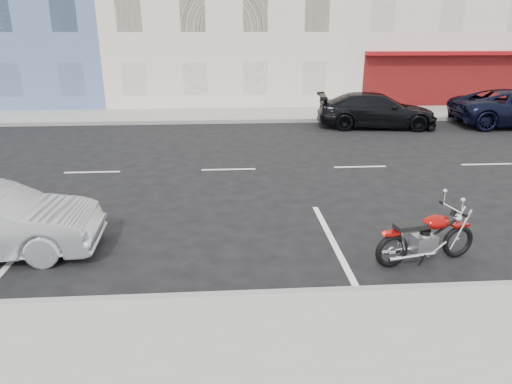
% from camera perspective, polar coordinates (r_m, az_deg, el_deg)
% --- Properties ---
extents(ground, '(120.00, 120.00, 0.00)m').
position_cam_1_polar(ground, '(13.82, 4.89, 2.99)').
color(ground, black).
rests_on(ground, ground).
extents(sidewalk_far, '(80.00, 3.40, 0.15)m').
position_cam_1_polar(sidewalk_far, '(22.31, -11.55, 9.34)').
color(sidewalk_far, gray).
rests_on(sidewalk_far, ground).
extents(curb_near, '(80.00, 0.12, 0.16)m').
position_cam_1_polar(curb_near, '(7.78, -26.00, -12.54)').
color(curb_near, gray).
rests_on(curb_near, ground).
extents(curb_far, '(80.00, 0.12, 0.16)m').
position_cam_1_polar(curb_far, '(20.65, -12.13, 8.49)').
color(curb_far, gray).
rests_on(curb_far, ground).
extents(fire_hydrant, '(0.20, 0.20, 0.72)m').
position_cam_1_polar(fire_hydrant, '(25.99, 29.37, 9.69)').
color(fire_hydrant, beige).
rests_on(fire_hydrant, sidewalk_far).
extents(motorcycle, '(1.97, 0.75, 1.00)m').
position_cam_1_polar(motorcycle, '(9.10, 24.14, -4.85)').
color(motorcycle, black).
rests_on(motorcycle, ground).
extents(car_far, '(5.16, 2.62, 1.44)m').
position_cam_1_polar(car_far, '(20.13, 14.81, 9.84)').
color(car_far, black).
rests_on(car_far, ground).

